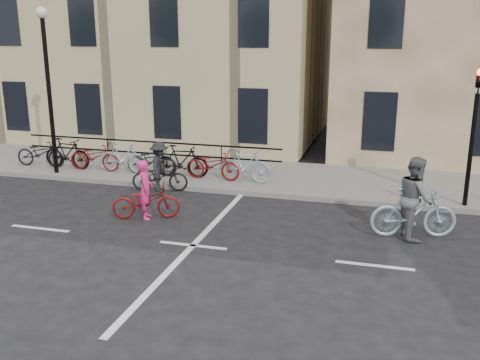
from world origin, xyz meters
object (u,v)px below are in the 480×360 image
(traffic_light, at_px, (474,121))
(cyclist_pink, at_px, (146,198))
(cyclist_grey, at_px, (414,205))
(lamp_post, at_px, (47,71))
(cyclist_dark, at_px, (160,172))

(traffic_light, xyz_separation_m, cyclist_pink, (-8.01, -2.91, -1.92))
(cyclist_grey, bearing_deg, lamp_post, 63.91)
(lamp_post, relative_size, cyclist_pink, 2.88)
(traffic_light, bearing_deg, cyclist_pink, -160.04)
(cyclist_grey, bearing_deg, traffic_light, -43.88)
(traffic_light, bearing_deg, cyclist_dark, -176.66)
(traffic_light, height_order, lamp_post, lamp_post)
(cyclist_dark, bearing_deg, cyclist_pink, -176.58)
(traffic_light, distance_m, lamp_post, 12.74)
(lamp_post, xyz_separation_m, cyclist_dark, (4.00, -0.57, -2.89))
(lamp_post, relative_size, cyclist_grey, 2.54)
(lamp_post, height_order, cyclist_grey, lamp_post)
(traffic_light, relative_size, cyclist_grey, 1.87)
(cyclist_pink, xyz_separation_m, cyclist_dark, (-0.69, 2.40, 0.06))
(cyclist_pink, height_order, cyclist_grey, cyclist_grey)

